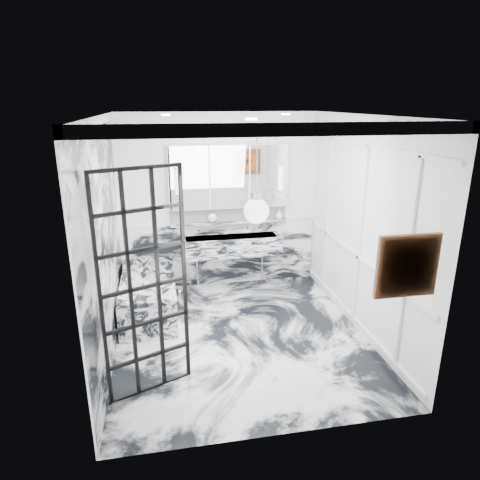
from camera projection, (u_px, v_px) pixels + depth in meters
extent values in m
plane|color=silver|center=(240.00, 336.00, 5.64)|extent=(3.60, 3.60, 0.00)
plane|color=white|center=(240.00, 115.00, 4.78)|extent=(3.60, 3.60, 0.00)
plane|color=white|center=(219.00, 202.00, 6.89)|extent=(3.60, 0.00, 3.60)
plane|color=white|center=(280.00, 298.00, 3.53)|extent=(3.60, 0.00, 3.60)
plane|color=white|center=(104.00, 242.00, 4.93)|extent=(0.00, 3.60, 3.60)
plane|color=white|center=(362.00, 228.00, 5.49)|extent=(0.00, 3.60, 3.60)
cube|color=silver|center=(220.00, 253.00, 7.14)|extent=(3.18, 0.05, 1.05)
cube|color=silver|center=(106.00, 247.00, 4.95)|extent=(0.02, 3.56, 2.68)
cube|color=white|center=(360.00, 235.00, 5.52)|extent=(0.03, 3.40, 2.30)
imported|color=#8C5919|center=(250.00, 213.00, 6.95)|extent=(0.10, 0.10, 0.23)
imported|color=#4C4C51|center=(254.00, 215.00, 6.97)|extent=(0.09, 0.09, 0.17)
imported|color=silver|center=(279.00, 214.00, 7.05)|extent=(0.15, 0.15, 0.16)
sphere|color=white|center=(212.00, 218.00, 6.86)|extent=(0.15, 0.15, 0.15)
cylinder|color=#8C5919|center=(250.00, 217.00, 6.97)|extent=(0.04, 0.04, 0.10)
cylinder|color=silver|center=(159.00, 295.00, 5.41)|extent=(0.08, 0.08, 0.12)
cube|color=#D84F16|center=(407.00, 266.00, 3.71)|extent=(0.48, 0.05, 0.48)
sphere|color=white|center=(256.00, 211.00, 3.80)|extent=(0.23, 0.23, 0.23)
cube|color=silver|center=(231.00, 245.00, 6.90)|extent=(1.60, 0.45, 0.30)
cube|color=silver|center=(229.00, 222.00, 6.95)|extent=(1.90, 0.14, 0.04)
cube|color=white|center=(229.00, 213.00, 6.96)|extent=(1.90, 0.03, 0.23)
cube|color=white|center=(229.00, 176.00, 6.72)|extent=(1.90, 0.16, 1.00)
cylinder|color=white|center=(177.00, 182.00, 6.50)|extent=(0.07, 0.07, 0.40)
cylinder|color=white|center=(281.00, 178.00, 6.79)|extent=(0.07, 0.07, 0.40)
cube|color=silver|center=(149.00, 295.00, 6.19)|extent=(0.75, 1.65, 0.55)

